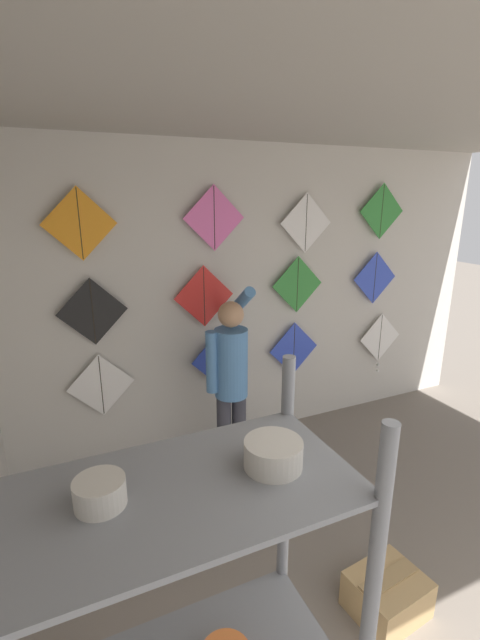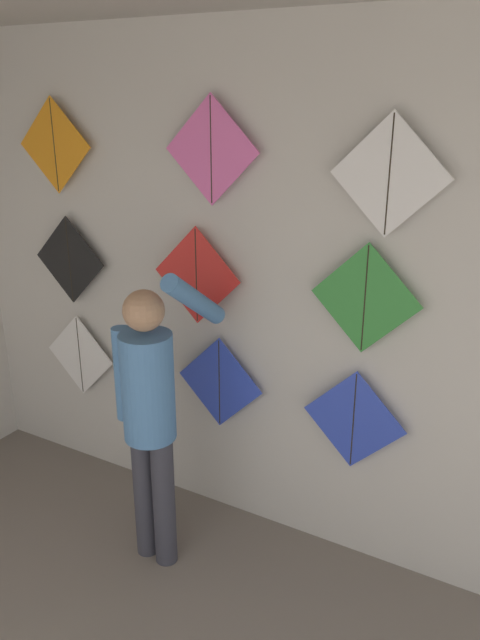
# 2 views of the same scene
# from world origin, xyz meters

# --- Properties ---
(back_panel) EXTENTS (5.32, 0.06, 2.80)m
(back_panel) POSITION_xyz_m (0.00, 3.92, 1.40)
(back_panel) COLOR beige
(back_panel) RESTS_ON ground
(ceiling_slab) EXTENTS (5.32, 4.69, 0.04)m
(ceiling_slab) POSITION_xyz_m (0.00, 1.95, 2.82)
(ceiling_slab) COLOR #A8A399
(shopkeeper) EXTENTS (0.42, 0.57, 1.66)m
(shopkeeper) POSITION_xyz_m (-0.50, 3.33, 0.94)
(shopkeeper) COLOR #383842
(shopkeeper) RESTS_ON ground
(cardboard_box) EXTENTS (0.45, 0.39, 0.25)m
(cardboard_box) POSITION_xyz_m (-0.18, 1.76, 0.12)
(cardboard_box) COLOR tan
(cardboard_box) RESTS_ON ground
(kite_0) EXTENTS (0.55, 0.01, 0.55)m
(kite_0) POSITION_xyz_m (-1.47, 3.83, 0.81)
(kite_0) COLOR white
(kite_1) EXTENTS (0.55, 0.01, 0.55)m
(kite_1) POSITION_xyz_m (-0.40, 3.83, 0.87)
(kite_1) COLOR blue
(kite_2) EXTENTS (0.55, 0.01, 0.55)m
(kite_2) POSITION_xyz_m (0.41, 3.83, 0.86)
(kite_2) COLOR blue
(kite_3) EXTENTS (0.55, 0.04, 0.69)m
(kite_3) POSITION_xyz_m (1.53, 3.83, 0.80)
(kite_3) COLOR white
(kite_4) EXTENTS (0.55, 0.01, 0.55)m
(kite_4) POSITION_xyz_m (-1.48, 3.83, 1.46)
(kite_4) COLOR black
(kite_5) EXTENTS (0.55, 0.01, 0.55)m
(kite_5) POSITION_xyz_m (-0.54, 3.83, 1.49)
(kite_5) COLOR red
(kite_6) EXTENTS (0.55, 0.01, 0.55)m
(kite_6) POSITION_xyz_m (0.43, 3.83, 1.52)
(kite_6) COLOR #338C38
(kite_7) EXTENTS (0.55, 0.01, 0.55)m
(kite_7) POSITION_xyz_m (1.38, 3.83, 1.51)
(kite_7) COLOR blue
(kite_8) EXTENTS (0.55, 0.01, 0.55)m
(kite_8) POSITION_xyz_m (-1.51, 3.83, 2.14)
(kite_8) COLOR orange
(kite_9) EXTENTS (0.55, 0.01, 0.55)m
(kite_9) POSITION_xyz_m (-0.43, 3.83, 2.16)
(kite_9) COLOR pink
(kite_10) EXTENTS (0.55, 0.01, 0.55)m
(kite_10) POSITION_xyz_m (0.49, 3.83, 2.10)
(kite_10) COLOR white
(kite_11) EXTENTS (0.55, 0.01, 0.55)m
(kite_11) POSITION_xyz_m (1.40, 3.83, 2.19)
(kite_11) COLOR #338C38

